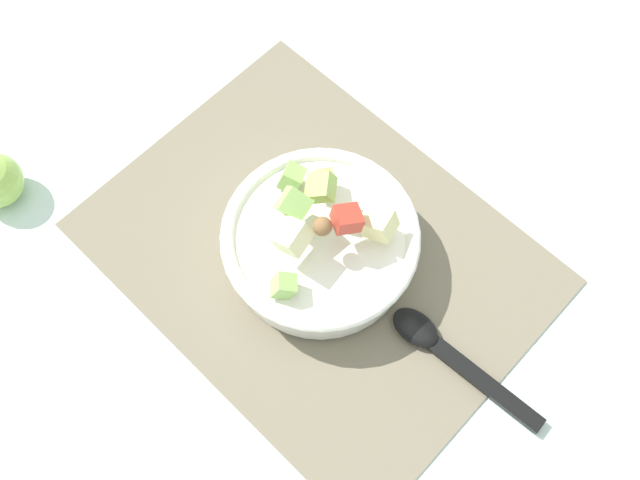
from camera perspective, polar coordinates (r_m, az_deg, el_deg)
ground_plane at (r=0.83m, az=-0.29°, el=-1.06°), size 2.40×2.40×0.00m
placemat at (r=0.83m, az=-0.29°, el=-0.98°), size 0.49×0.37×0.01m
salad_bowl at (r=0.79m, az=-0.01°, el=-0.17°), size 0.22×0.22×0.12m
serving_spoon at (r=0.80m, az=9.61°, el=-8.47°), size 0.19×0.04×0.01m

